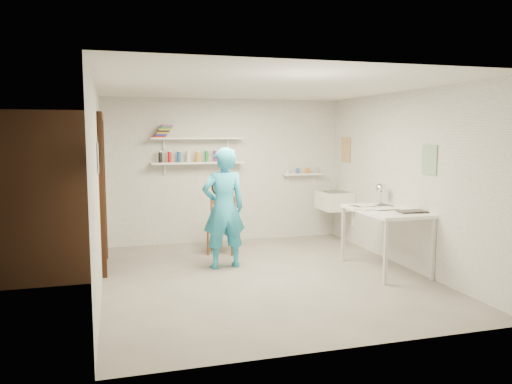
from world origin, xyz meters
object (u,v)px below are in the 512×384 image
object	(u,v)px
desk_lamp	(381,188)
man	(224,208)
belfast_sink	(334,201)
wooden_chair	(222,224)
work_table	(385,240)
wall_clock	(222,186)

from	to	relation	value
desk_lamp	man	bearing A→B (deg)	174.04
belfast_sink	wooden_chair	world-z (taller)	wooden_chair
man	wooden_chair	bearing A→B (deg)	-105.21
wooden_chair	belfast_sink	bearing A→B (deg)	28.72
wooden_chair	work_table	world-z (taller)	wooden_chair
wall_clock	desk_lamp	world-z (taller)	wall_clock
belfast_sink	wooden_chair	size ratio (longest dim) A/B	0.66
wall_clock	work_table	xyz separation A→B (m)	(2.02, -0.95, -0.68)
wall_clock	belfast_sink	bearing A→B (deg)	17.34
wall_clock	wooden_chair	distance (m)	0.89
wooden_chair	man	bearing A→B (deg)	-79.05
belfast_sink	desk_lamp	bearing A→B (deg)	-85.99
wooden_chair	desk_lamp	world-z (taller)	desk_lamp
belfast_sink	wall_clock	world-z (taller)	wall_clock
work_table	desk_lamp	world-z (taller)	desk_lamp
belfast_sink	man	world-z (taller)	man
belfast_sink	man	bearing A→B (deg)	-152.62
man	desk_lamp	xyz separation A→B (m)	(2.25, -0.23, 0.23)
belfast_sink	wall_clock	xyz separation A→B (m)	(-2.13, -0.90, 0.39)
man	wall_clock	size ratio (longest dim) A/B	5.56
man	wall_clock	world-z (taller)	man
man	work_table	world-z (taller)	man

